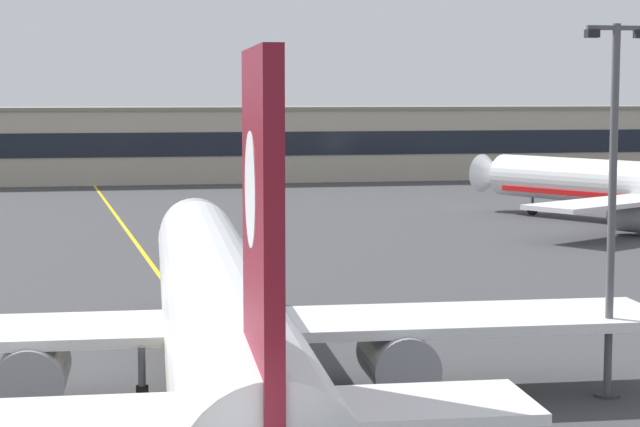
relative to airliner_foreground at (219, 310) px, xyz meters
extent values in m
cube|color=yellow|center=(-0.11, 21.28, -3.37)|extent=(11.24, 179.69, 0.01)
cylinder|color=white|center=(0.01, 0.15, 0.13)|extent=(5.32, 36.13, 3.80)
cone|color=white|center=(0.82, 19.43, 0.13)|extent=(3.72, 2.75, 3.61)
cube|color=#DBBC66|center=(0.01, 0.15, -0.91)|extent=(5.12, 33.25, 0.44)
cube|color=black|center=(0.74, 17.53, 0.80)|extent=(2.89, 1.22, 0.60)
cube|color=white|center=(0.03, 0.75, -0.72)|extent=(32.17, 6.15, 0.36)
cylinder|color=gray|center=(-6.21, 0.01, -1.94)|extent=(2.45, 3.69, 2.30)
cylinder|color=black|center=(-6.13, 1.86, -1.94)|extent=(1.96, 0.26, 1.95)
cylinder|color=gray|center=(6.18, -0.51, -1.94)|extent=(2.45, 3.69, 2.30)
cylinder|color=black|center=(6.26, 1.33, -1.94)|extent=(1.96, 0.26, 1.95)
cube|color=maroon|center=(-0.66, -15.64, 4.68)|extent=(0.60, 4.81, 7.20)
cylinder|color=white|center=(-0.65, -15.34, 5.40)|extent=(0.54, 2.42, 2.40)
cube|color=white|center=(-0.69, -16.24, 0.99)|extent=(11.11, 3.26, 0.24)
cylinder|color=#4C4C51|center=(0.62, 14.63, -1.89)|extent=(0.24, 0.24, 1.60)
cylinder|color=black|center=(0.62, 14.63, -2.92)|extent=(0.44, 0.92, 0.90)
cylinder|color=#4C4C51|center=(-2.68, -1.74, -1.59)|extent=(0.24, 0.24, 1.60)
cylinder|color=black|center=(-2.68, -1.74, -2.72)|extent=(0.45, 1.32, 1.30)
cylinder|color=#4C4C51|center=(2.52, -1.96, -1.59)|extent=(0.24, 0.24, 1.60)
cylinder|color=black|center=(2.52, -1.96, -2.72)|extent=(0.45, 1.32, 1.30)
cone|color=white|center=(30.95, 60.46, 0.00)|extent=(4.27, 3.92, 3.48)
cube|color=black|center=(31.88, 58.88, 0.64)|extent=(2.90, 2.30, 0.58)
cylinder|color=gray|center=(35.39, 41.06, -1.99)|extent=(3.66, 4.11, 2.22)
cylinder|color=black|center=(34.49, 42.60, -1.99)|extent=(1.71, 1.10, 1.88)
cylinder|color=#4C4C51|center=(33.29, 56.47, -1.95)|extent=(0.23, 0.23, 1.54)
cylinder|color=black|center=(33.29, 56.47, -2.94)|extent=(0.77, 0.94, 0.87)
cylinder|color=#515156|center=(13.65, -1.32, 3.18)|extent=(0.28, 0.28, 13.10)
cylinder|color=#333338|center=(13.65, -1.32, -3.32)|extent=(0.90, 0.90, 0.10)
cube|color=#515156|center=(13.65, -1.32, 9.58)|extent=(2.20, 0.16, 0.16)
cube|color=black|center=(12.75, -1.32, 9.38)|extent=(0.44, 0.36, 0.28)
cone|color=orange|center=(0.10, 15.66, -3.09)|extent=(0.36, 0.36, 0.55)
cylinder|color=white|center=(0.10, 15.66, -3.07)|extent=(0.23, 0.23, 0.07)
cube|color=orange|center=(0.10, 15.66, -3.35)|extent=(0.44, 0.44, 0.03)
cube|color=#B2A893|center=(11.52, 101.52, 0.91)|extent=(136.79, 12.00, 8.56)
cube|color=black|center=(11.52, 95.47, 1.31)|extent=(131.32, 0.12, 2.80)
cube|color=gray|center=(11.52, 101.52, 5.39)|extent=(137.19, 12.40, 0.40)
camera|label=1|loc=(-3.85, -38.62, 7.40)|focal=64.63mm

